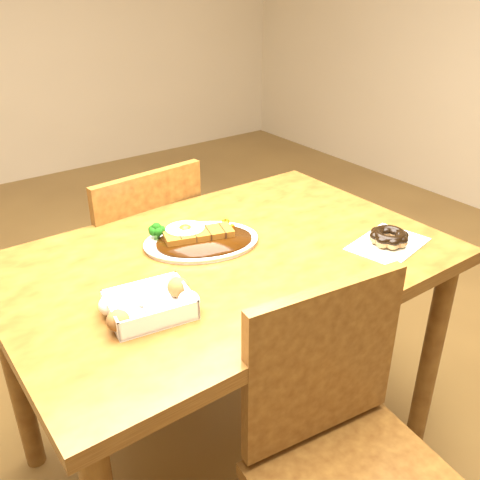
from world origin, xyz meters
TOP-DOWN VIEW (x-y plane):
  - ground at (0.00, 0.00)m, footprint 6.00×6.00m
  - table at (0.00, 0.00)m, footprint 1.20×0.80m
  - chair_far at (-0.03, 0.54)m, footprint 0.45×0.45m
  - chair_near at (-0.04, -0.54)m, footprint 0.47×0.47m
  - katsu_curry_plate at (-0.02, 0.10)m, footprint 0.38×0.33m
  - donut_box at (-0.30, -0.12)m, footprint 0.22×0.17m
  - pon_de_ring at (0.41, -0.22)m, footprint 0.25×0.20m

SIDE VIEW (x-z plane):
  - ground at x=0.00m, z-range 0.00..0.00m
  - chair_far at x=-0.03m, z-range 0.04..0.91m
  - chair_near at x=-0.04m, z-range 0.04..0.91m
  - table at x=0.00m, z-range 0.28..1.03m
  - katsu_curry_plate at x=-0.02m, z-range 0.73..0.80m
  - pon_de_ring at x=0.41m, z-range 0.75..0.79m
  - donut_box at x=-0.30m, z-range 0.75..0.80m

